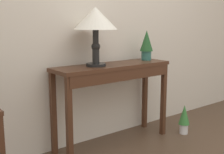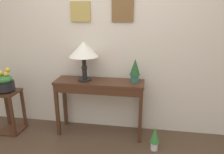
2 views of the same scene
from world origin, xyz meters
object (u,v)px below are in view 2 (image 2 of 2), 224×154
(table_lamp, at_px, (84,51))
(potted_plant_floor, at_px, (155,138))
(planter_bowl_wide, at_px, (5,83))
(potted_plant_on_console, at_px, (135,69))
(console_table, at_px, (99,90))
(pedestal_stand_left, at_px, (10,112))

(table_lamp, relative_size, potted_plant_floor, 1.63)
(planter_bowl_wide, bearing_deg, potted_plant_on_console, 5.92)
(console_table, distance_m, potted_plant_floor, 0.94)
(potted_plant_on_console, bearing_deg, table_lamp, -177.24)
(console_table, bearing_deg, pedestal_stand_left, -174.26)
(console_table, relative_size, pedestal_stand_left, 1.92)
(potted_plant_on_console, height_order, potted_plant_floor, potted_plant_on_console)
(potted_plant_on_console, distance_m, pedestal_stand_left, 1.89)
(pedestal_stand_left, distance_m, planter_bowl_wide, 0.44)
(potted_plant_on_console, relative_size, planter_bowl_wide, 0.96)
(pedestal_stand_left, height_order, potted_plant_floor, pedestal_stand_left)
(console_table, distance_m, planter_bowl_wide, 1.30)
(planter_bowl_wide, bearing_deg, console_table, 5.70)
(pedestal_stand_left, bearing_deg, planter_bowl_wide, 46.97)
(potted_plant_on_console, xyz_separation_m, pedestal_stand_left, (-1.76, -0.18, -0.65))
(table_lamp, relative_size, pedestal_stand_left, 0.84)
(table_lamp, bearing_deg, console_table, -6.21)
(console_table, distance_m, potted_plant_on_console, 0.56)
(planter_bowl_wide, bearing_deg, pedestal_stand_left, -133.03)
(potted_plant_on_console, xyz_separation_m, planter_bowl_wide, (-1.76, -0.18, -0.21))
(potted_plant_on_console, bearing_deg, console_table, -173.49)
(table_lamp, relative_size, planter_bowl_wide, 1.62)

